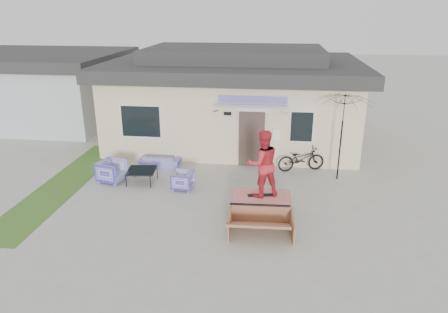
# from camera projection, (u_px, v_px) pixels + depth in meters

# --- Properties ---
(ground) EXTENTS (90.00, 90.00, 0.00)m
(ground) POSITION_uv_depth(u_px,v_px,m) (206.00, 221.00, 11.66)
(ground) COLOR #A4A398
(ground) RESTS_ON ground
(grass_strip) EXTENTS (1.40, 8.00, 0.01)m
(grass_strip) POSITION_uv_depth(u_px,v_px,m) (65.00, 183.00, 14.13)
(grass_strip) COLOR #365E23
(grass_strip) RESTS_ON ground
(house) EXTENTS (10.80, 8.49, 4.10)m
(house) POSITION_uv_depth(u_px,v_px,m) (234.00, 96.00, 18.46)
(house) COLOR beige
(house) RESTS_ON ground
(neighbor_house) EXTENTS (8.60, 7.60, 3.50)m
(neighbor_house) POSITION_uv_depth(u_px,v_px,m) (38.00, 86.00, 21.60)
(neighbor_house) COLOR #A9B0B7
(neighbor_house) RESTS_ON ground
(loveseat) EXTENTS (1.53, 0.51, 0.59)m
(loveseat) POSITION_uv_depth(u_px,v_px,m) (160.00, 159.00, 15.54)
(loveseat) COLOR #2323A0
(loveseat) RESTS_ON ground
(armchair_left) EXTENTS (0.93, 0.97, 0.84)m
(armchair_left) POSITION_uv_depth(u_px,v_px,m) (112.00, 170.00, 14.17)
(armchair_left) COLOR #2323A0
(armchair_left) RESTS_ON ground
(armchair_right) EXTENTS (0.67, 0.71, 0.67)m
(armchair_right) POSITION_uv_depth(u_px,v_px,m) (182.00, 179.00, 13.61)
(armchair_right) COLOR #2323A0
(armchair_right) RESTS_ON ground
(coffee_table) EXTENTS (1.03, 1.03, 0.46)m
(coffee_table) POSITION_uv_depth(u_px,v_px,m) (142.00, 176.00, 14.14)
(coffee_table) COLOR black
(coffee_table) RESTS_ON ground
(bicycle) EXTENTS (1.85, 1.09, 1.12)m
(bicycle) POSITION_uv_depth(u_px,v_px,m) (301.00, 156.00, 15.07)
(bicycle) COLOR black
(bicycle) RESTS_ON ground
(patio_umbrella) EXTENTS (2.32, 2.22, 2.20)m
(patio_umbrella) POSITION_uv_depth(u_px,v_px,m) (342.00, 131.00, 13.92)
(patio_umbrella) COLOR black
(patio_umbrella) RESTS_ON ground
(skate_ramp) EXTENTS (1.74, 2.27, 0.55)m
(skate_ramp) POSITION_uv_depth(u_px,v_px,m) (261.00, 205.00, 11.98)
(skate_ramp) COLOR #935B3C
(skate_ramp) RESTS_ON ground
(skateboard) EXTENTS (0.83, 0.35, 0.05)m
(skateboard) POSITION_uv_depth(u_px,v_px,m) (262.00, 195.00, 11.93)
(skateboard) COLOR black
(skateboard) RESTS_ON skate_ramp
(skater) EXTENTS (1.16, 1.05, 1.95)m
(skater) POSITION_uv_depth(u_px,v_px,m) (263.00, 162.00, 11.59)
(skater) COLOR red
(skater) RESTS_ON skateboard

